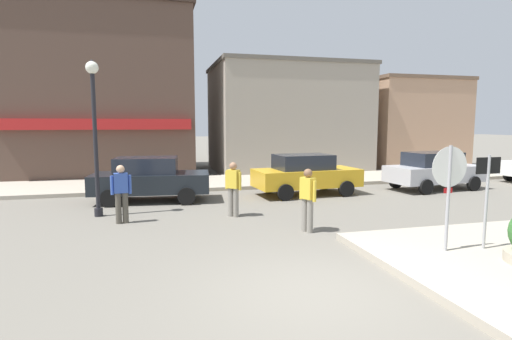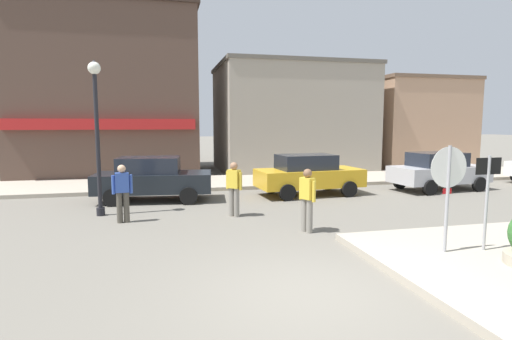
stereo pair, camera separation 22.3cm
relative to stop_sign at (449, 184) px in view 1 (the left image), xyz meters
The scene contains 14 objects.
ground_plane 3.70m from the stop_sign, 162.83° to the right, with size 160.00×160.00×0.00m, color #6B665B.
kerb_far 11.71m from the stop_sign, 106.11° to the left, with size 80.00×4.00×0.15m, color #A89E8C.
stop_sign is the anchor object (origin of this frame).
one_way_sign 0.89m from the stop_sign, ahead, with size 0.60×0.06×2.10m.
lamp_post 9.39m from the stop_sign, 142.36° to the left, with size 0.36×0.36×4.54m.
parked_car_nearest 9.68m from the stop_sign, 127.45° to the left, with size 4.16×2.21×1.56m.
parked_car_second 7.53m from the stop_sign, 90.78° to the left, with size 4.12×2.11×1.56m.
parked_car_third 9.20m from the stop_sign, 53.12° to the left, with size 4.16×2.21×1.56m.
pedestrian_crossing_near 8.09m from the stop_sign, 145.04° to the left, with size 0.56×0.25×1.61m.
pedestrian_crossing_far 5.84m from the stop_sign, 126.94° to the left, with size 0.46×0.45×1.61m.
pedestrian_kerb_side 3.29m from the stop_sign, 128.40° to the left, with size 0.35×0.54×1.61m.
building_corner_shop 19.13m from the stop_sign, 115.62° to the left, with size 9.23×8.28×8.69m.
building_storefront_left_near 16.20m from the stop_sign, 83.09° to the left, with size 8.55×6.61×6.10m.
building_storefront_left_mid 18.84m from the stop_sign, 58.31° to the left, with size 5.94×5.88×5.48m.
Camera 1 is at (-2.50, -5.70, 2.73)m, focal length 28.00 mm.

